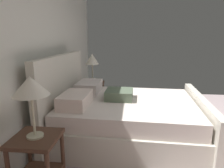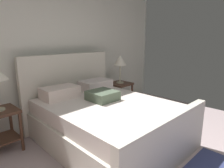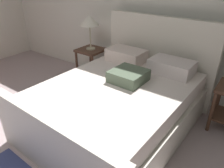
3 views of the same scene
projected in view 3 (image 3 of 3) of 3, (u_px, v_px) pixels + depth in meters
wall_back at (140, 0)px, 3.40m from camera, size 6.42×0.12×2.88m
bed at (121, 100)px, 2.77m from camera, size 1.81×2.21×1.28m
nightstand_left at (91, 59)px, 3.94m from camera, size 0.44×0.44×0.60m
table_lamp_left at (89, 21)px, 3.63m from camera, size 0.34×0.34×0.60m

